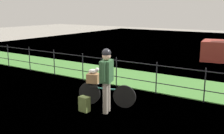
# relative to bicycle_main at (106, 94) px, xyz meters

# --- Properties ---
(ground_plane) EXTENTS (60.00, 60.00, 0.00)m
(ground_plane) POSITION_rel_bicycle_main_xyz_m (-0.80, -0.42, -0.34)
(ground_plane) COLOR gray
(grass_strip) EXTENTS (27.00, 2.40, 0.03)m
(grass_strip) POSITION_rel_bicycle_main_xyz_m (-0.80, 3.05, -0.32)
(grass_strip) COLOR #478438
(grass_strip) RESTS_ON ground
(harbor_water) EXTENTS (30.00, 30.00, 0.00)m
(harbor_water) POSITION_rel_bicycle_main_xyz_m (-0.80, 11.28, -0.34)
(harbor_water) COLOR slate
(harbor_water) RESTS_ON ground
(iron_fence) EXTENTS (18.04, 0.04, 1.03)m
(iron_fence) POSITION_rel_bicycle_main_xyz_m (-0.80, 1.77, 0.26)
(iron_fence) COLOR black
(iron_fence) RESTS_ON ground
(bicycle_main) EXTENTS (1.60, 0.51, 0.64)m
(bicycle_main) POSITION_rel_bicycle_main_xyz_m (0.00, 0.00, 0.00)
(bicycle_main) COLOR black
(bicycle_main) RESTS_ON ground
(wooden_crate) EXTENTS (0.39, 0.35, 0.26)m
(wooden_crate) POSITION_rel_bicycle_main_xyz_m (-0.35, -0.11, 0.43)
(wooden_crate) COLOR olive
(wooden_crate) RESTS_ON bicycle_main
(terrier_dog) EXTENTS (0.32, 0.21, 0.18)m
(terrier_dog) POSITION_rel_bicycle_main_xyz_m (-0.33, -0.10, 0.63)
(terrier_dog) COLOR silver
(terrier_dog) RESTS_ON wooden_crate
(cyclist_person) EXTENTS (0.36, 0.52, 1.68)m
(cyclist_person) POSITION_rel_bicycle_main_xyz_m (0.29, -0.38, 0.67)
(cyclist_person) COLOR gray
(cyclist_person) RESTS_ON ground
(backpack_on_paving) EXTENTS (0.29, 0.20, 0.40)m
(backpack_on_paving) POSITION_rel_bicycle_main_xyz_m (-0.23, -0.66, -0.14)
(backpack_on_paving) COLOR olive
(backpack_on_paving) RESTS_ON ground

